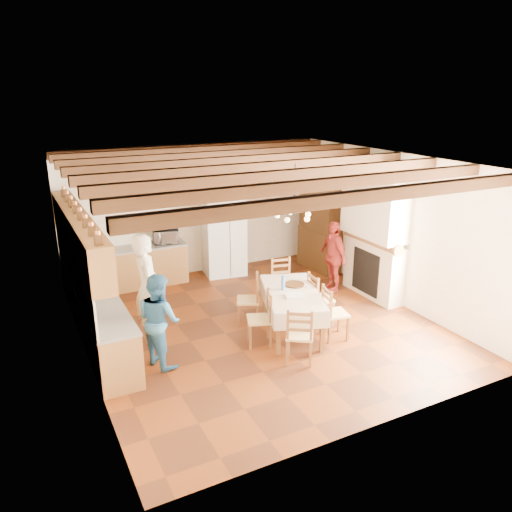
{
  "coord_description": "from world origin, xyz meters",
  "views": [
    {
      "loc": [
        -3.81,
        -7.38,
        4.13
      ],
      "look_at": [
        0.1,
        0.3,
        1.25
      ],
      "focal_mm": 35.0,
      "sensor_mm": 36.0,
      "label": 1
    }
  ],
  "objects_px": {
    "chair_end_near": "(300,334)",
    "person_woman_red": "(333,256)",
    "hutch": "(321,225)",
    "chair_left_near": "(259,318)",
    "refrigerator": "(224,236)",
    "dining_table": "(292,296)",
    "chair_left_far": "(248,299)",
    "chair_right_far": "(321,298)",
    "chair_end_far": "(283,283)",
    "person_man": "(148,288)",
    "person_woman_blue": "(159,320)",
    "chair_right_near": "(335,312)",
    "microwave": "(166,236)"
  },
  "relations": [
    {
      "from": "chair_right_far",
      "to": "hutch",
      "type": "bearing_deg",
      "value": -28.17
    },
    {
      "from": "refrigerator",
      "to": "chair_left_near",
      "type": "relative_size",
      "value": 1.89
    },
    {
      "from": "chair_left_far",
      "to": "microwave",
      "type": "height_order",
      "value": "microwave"
    },
    {
      "from": "dining_table",
      "to": "person_woman_red",
      "type": "bearing_deg",
      "value": 35.83
    },
    {
      "from": "hutch",
      "to": "person_woman_red",
      "type": "xyz_separation_m",
      "value": [
        -0.56,
        -1.3,
        -0.32
      ]
    },
    {
      "from": "chair_right_far",
      "to": "chair_end_near",
      "type": "height_order",
      "value": "same"
    },
    {
      "from": "dining_table",
      "to": "chair_end_near",
      "type": "bearing_deg",
      "value": -113.87
    },
    {
      "from": "chair_end_near",
      "to": "chair_end_far",
      "type": "bearing_deg",
      "value": -78.46
    },
    {
      "from": "chair_right_near",
      "to": "chair_left_far",
      "type": "bearing_deg",
      "value": 53.89
    },
    {
      "from": "chair_end_near",
      "to": "person_woman_red",
      "type": "xyz_separation_m",
      "value": [
        2.19,
        2.23,
        0.29
      ]
    },
    {
      "from": "chair_end_far",
      "to": "person_woman_red",
      "type": "relative_size",
      "value": 0.62
    },
    {
      "from": "chair_left_far",
      "to": "person_woman_blue",
      "type": "xyz_separation_m",
      "value": [
        -1.85,
        -0.66,
        0.27
      ]
    },
    {
      "from": "hutch",
      "to": "chair_end_far",
      "type": "relative_size",
      "value": 2.28
    },
    {
      "from": "chair_left_near",
      "to": "microwave",
      "type": "height_order",
      "value": "microwave"
    },
    {
      "from": "chair_left_near",
      "to": "person_woman_red",
      "type": "distance_m",
      "value": 2.89
    },
    {
      "from": "hutch",
      "to": "person_woman_blue",
      "type": "relative_size",
      "value": 1.46
    },
    {
      "from": "refrigerator",
      "to": "person_woman_blue",
      "type": "distance_m",
      "value": 4.16
    },
    {
      "from": "refrigerator",
      "to": "hutch",
      "type": "relative_size",
      "value": 0.83
    },
    {
      "from": "chair_left_near",
      "to": "chair_left_far",
      "type": "height_order",
      "value": "same"
    },
    {
      "from": "dining_table",
      "to": "person_man",
      "type": "height_order",
      "value": "person_man"
    },
    {
      "from": "chair_left_far",
      "to": "chair_end_near",
      "type": "relative_size",
      "value": 1.0
    },
    {
      "from": "chair_end_far",
      "to": "microwave",
      "type": "bearing_deg",
      "value": 137.38
    },
    {
      "from": "dining_table",
      "to": "chair_left_near",
      "type": "bearing_deg",
      "value": -168.16
    },
    {
      "from": "person_woman_blue",
      "to": "person_woman_red",
      "type": "distance_m",
      "value": 4.35
    },
    {
      "from": "chair_end_near",
      "to": "person_woman_blue",
      "type": "bearing_deg",
      "value": 8.93
    },
    {
      "from": "chair_right_near",
      "to": "hutch",
      "type": "bearing_deg",
      "value": -18.02
    },
    {
      "from": "hutch",
      "to": "dining_table",
      "type": "bearing_deg",
      "value": -136.54
    },
    {
      "from": "chair_end_far",
      "to": "person_woman_red",
      "type": "bearing_deg",
      "value": 20.41
    },
    {
      "from": "dining_table",
      "to": "chair_end_near",
      "type": "xyz_separation_m",
      "value": [
        -0.42,
        -0.95,
        -0.21
      ]
    },
    {
      "from": "person_woman_red",
      "to": "hutch",
      "type": "bearing_deg",
      "value": 160.03
    },
    {
      "from": "refrigerator",
      "to": "chair_end_far",
      "type": "xyz_separation_m",
      "value": [
        0.32,
        -2.22,
        -0.43
      ]
    },
    {
      "from": "person_woman_red",
      "to": "chair_end_near",
      "type": "bearing_deg",
      "value": -41.23
    },
    {
      "from": "chair_left_far",
      "to": "chair_end_near",
      "type": "height_order",
      "value": "same"
    },
    {
      "from": "chair_end_near",
      "to": "refrigerator",
      "type": "bearing_deg",
      "value": -62.73
    },
    {
      "from": "chair_left_far",
      "to": "chair_right_far",
      "type": "bearing_deg",
      "value": 91.37
    },
    {
      "from": "hutch",
      "to": "dining_table",
      "type": "relative_size",
      "value": 1.11
    },
    {
      "from": "chair_left_far",
      "to": "person_woman_red",
      "type": "distance_m",
      "value": 2.41
    },
    {
      "from": "chair_end_far",
      "to": "chair_right_far",
      "type": "bearing_deg",
      "value": -64.53
    },
    {
      "from": "person_man",
      "to": "dining_table",
      "type": "bearing_deg",
      "value": -103.32
    },
    {
      "from": "person_woman_red",
      "to": "chair_right_far",
      "type": "bearing_deg",
      "value": -39.42
    },
    {
      "from": "chair_end_far",
      "to": "person_man",
      "type": "distance_m",
      "value": 2.8
    },
    {
      "from": "chair_left_far",
      "to": "dining_table",
      "type": "bearing_deg",
      "value": 65.26
    },
    {
      "from": "chair_left_near",
      "to": "microwave",
      "type": "relative_size",
      "value": 1.74
    },
    {
      "from": "chair_left_far",
      "to": "chair_end_far",
      "type": "height_order",
      "value": "same"
    },
    {
      "from": "chair_right_far",
      "to": "person_woman_red",
      "type": "height_order",
      "value": "person_woman_red"
    },
    {
      "from": "chair_right_near",
      "to": "chair_end_near",
      "type": "xyz_separation_m",
      "value": [
        -0.97,
        -0.41,
        0.0
      ]
    },
    {
      "from": "hutch",
      "to": "chair_left_near",
      "type": "relative_size",
      "value": 2.28
    },
    {
      "from": "chair_end_far",
      "to": "person_woman_blue",
      "type": "bearing_deg",
      "value": -147.1
    },
    {
      "from": "hutch",
      "to": "chair_right_far",
      "type": "height_order",
      "value": "hutch"
    },
    {
      "from": "person_man",
      "to": "chair_end_near",
      "type": "bearing_deg",
      "value": -126.34
    }
  ]
}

